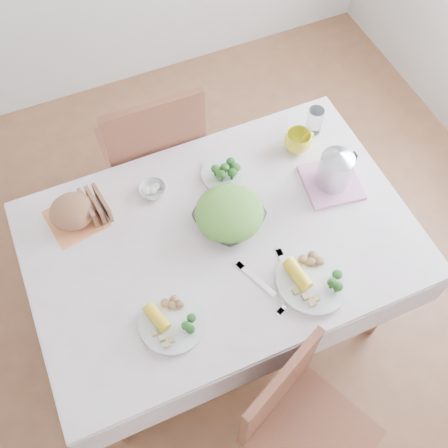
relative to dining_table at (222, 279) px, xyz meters
name	(u,v)px	position (x,y,z in m)	size (l,w,h in m)	color
floor	(222,310)	(0.00, 0.00, -0.38)	(3.60, 3.60, 0.00)	brown
dining_table	(222,279)	(0.00, 0.00, 0.00)	(1.40, 0.90, 0.75)	brown
tablecloth	(221,238)	(0.00, 0.00, 0.38)	(1.50, 1.00, 0.01)	silver
chair_near	(312,436)	(0.04, -0.76, 0.09)	(0.41, 0.41, 0.90)	brown
chair_far	(151,154)	(-0.07, 0.74, 0.09)	(0.46, 0.46, 1.02)	brown
salad_bowl	(229,217)	(0.06, 0.05, 0.42)	(0.25, 0.25, 0.06)	white
dinner_plate_left	(172,322)	(-0.30, -0.26, 0.40)	(0.24, 0.24, 0.02)	white
dinner_plate_right	(313,280)	(0.24, -0.31, 0.40)	(0.28, 0.28, 0.02)	white
broccoli_plate	(225,174)	(0.13, 0.27, 0.40)	(0.20, 0.20, 0.02)	beige
napkin	(76,219)	(-0.50, 0.31, 0.39)	(0.21, 0.21, 0.00)	#ED824B
bread_loaf	(72,211)	(-0.50, 0.31, 0.45)	(0.18, 0.17, 0.11)	brown
fruit_bowl	(153,190)	(-0.17, 0.31, 0.40)	(0.11, 0.11, 0.03)	white
yellow_mug	(298,142)	(0.48, 0.28, 0.43)	(0.12, 0.12, 0.09)	yellow
glass_tumbler	(315,121)	(0.59, 0.34, 0.45)	(0.07, 0.07, 0.13)	white
pink_tray	(331,182)	(0.52, 0.05, 0.40)	(0.23, 0.23, 0.02)	pink
electric_kettle	(336,166)	(0.52, 0.05, 0.51)	(0.13, 0.13, 0.19)	#B2B5BA
fork_left	(256,279)	(0.05, -0.22, 0.39)	(0.02, 0.19, 0.00)	silver
fork_right	(289,271)	(0.18, -0.24, 0.39)	(0.02, 0.20, 0.00)	silver
knife	(293,298)	(0.14, -0.34, 0.39)	(0.02, 0.17, 0.00)	silver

